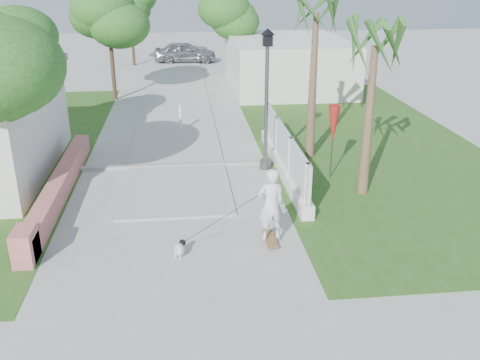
{
  "coord_description": "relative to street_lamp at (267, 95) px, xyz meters",
  "views": [
    {
      "loc": [
        0.28,
        -10.67,
        6.13
      ],
      "look_at": [
        1.67,
        1.84,
        1.1
      ],
      "focal_mm": 40.0,
      "sensor_mm": 36.0,
      "label": 1
    }
  ],
  "objects": [
    {
      "name": "building_right",
      "position": [
        3.1,
        12.5,
        -1.13
      ],
      "size": [
        6.0,
        8.0,
        2.6
      ],
      "primitive_type": "cube",
      "color": "silver",
      "rests_on": "ground"
    },
    {
      "name": "tree_path_far",
      "position": [
        -5.68,
        20.48,
        1.39
      ],
      "size": [
        3.2,
        3.2,
        5.17
      ],
      "color": "#4C3826",
      "rests_on": "ground"
    },
    {
      "name": "skateboarder",
      "position": [
        -1.31,
        -5.06,
        -1.57
      ],
      "size": [
        2.5,
        0.94,
        1.88
      ],
      "rotation": [
        0.0,
        0.0,
        3.27
      ],
      "color": "olive",
      "rests_on": "ground"
    },
    {
      "name": "pink_wall",
      "position": [
        -6.2,
        -1.95,
        -2.11
      ],
      "size": [
        0.45,
        8.2,
        0.8
      ],
      "color": "#BC6B60",
      "rests_on": "ground"
    },
    {
      "name": "grass_right",
      "position": [
        4.1,
        2.5,
        -2.42
      ],
      "size": [
        8.0,
        20.0,
        0.01
      ],
      "primitive_type": "cube",
      "color": "#2E561B",
      "rests_on": "ground"
    },
    {
      "name": "dog",
      "position": [
        -2.8,
        -5.41,
        -2.23
      ],
      "size": [
        0.36,
        0.49,
        0.36
      ],
      "rotation": [
        0.0,
        0.0,
        -0.4
      ],
      "color": "white",
      "rests_on": "ground"
    },
    {
      "name": "path_strip",
      "position": [
        -2.9,
        14.5,
        -2.4
      ],
      "size": [
        3.2,
        36.0,
        0.06
      ],
      "primitive_type": "cube",
      "color": "#B7B7B2",
      "rests_on": "ground"
    },
    {
      "name": "ground",
      "position": [
        -2.9,
        -5.5,
        -2.43
      ],
      "size": [
        90.0,
        90.0,
        0.0
      ],
      "primitive_type": "plane",
      "color": "#B7B7B2",
      "rests_on": "ground"
    },
    {
      "name": "palm_far",
      "position": [
        1.7,
        1.0,
        2.06
      ],
      "size": [
        1.8,
        1.8,
        5.3
      ],
      "color": "brown",
      "rests_on": "ground"
    },
    {
      "name": "tree_left_mid",
      "position": [
        -8.38,
        2.98,
        1.07
      ],
      "size": [
        3.2,
        3.2,
        4.85
      ],
      "color": "#4C3826",
      "rests_on": "ground"
    },
    {
      "name": "patio_umbrella",
      "position": [
        1.9,
        -1.0,
        -0.74
      ],
      "size": [
        0.36,
        0.36,
        2.3
      ],
      "color": "#59595E",
      "rests_on": "ground"
    },
    {
      "name": "curb",
      "position": [
        -2.9,
        0.5,
        -2.38
      ],
      "size": [
        6.5,
        0.25,
        0.1
      ],
      "primitive_type": "cube",
      "color": "#999993",
      "rests_on": "ground"
    },
    {
      "name": "parked_car",
      "position": [
        -2.26,
        21.13,
        -1.72
      ],
      "size": [
        4.16,
        1.68,
        1.42
      ],
      "primitive_type": "imported",
      "rotation": [
        0.0,
        0.0,
        1.57
      ],
      "color": "#B3B7BC",
      "rests_on": "ground"
    },
    {
      "name": "street_lamp",
      "position": [
        0.0,
        0.0,
        0.0
      ],
      "size": [
        0.44,
        0.44,
        4.44
      ],
      "color": "#59595E",
      "rests_on": "ground"
    },
    {
      "name": "palm_near",
      "position": [
        2.5,
        -2.3,
        1.53
      ],
      "size": [
        1.8,
        1.8,
        4.7
      ],
      "color": "brown",
      "rests_on": "ground"
    },
    {
      "name": "lattice_fence",
      "position": [
        0.5,
        -0.5,
        -1.88
      ],
      "size": [
        0.35,
        7.0,
        1.5
      ],
      "color": "white",
      "rests_on": "ground"
    },
    {
      "name": "bollard",
      "position": [
        -2.7,
        4.5,
        -1.84
      ],
      "size": [
        0.14,
        0.14,
        1.09
      ],
      "color": "white",
      "rests_on": "ground"
    },
    {
      "name": "tree_path_left",
      "position": [
        -5.88,
        10.48,
        1.39
      ],
      "size": [
        3.4,
        3.4,
        5.23
      ],
      "color": "#4C3826",
      "rests_on": "ground"
    },
    {
      "name": "tree_path_right",
      "position": [
        0.32,
        14.48,
        1.07
      ],
      "size": [
        3.0,
        3.0,
        4.79
      ],
      "color": "#4C3826",
      "rests_on": "ground"
    }
  ]
}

